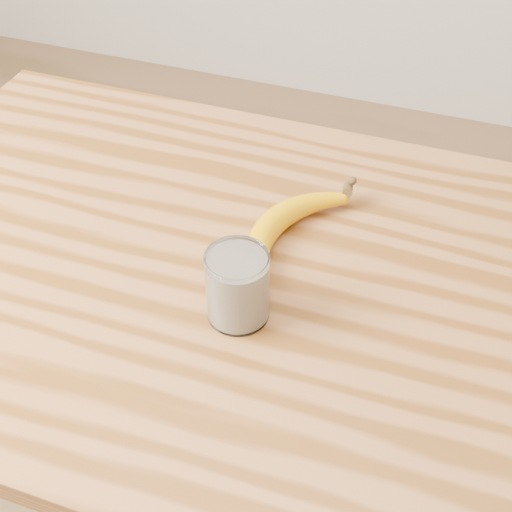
% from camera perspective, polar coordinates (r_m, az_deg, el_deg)
% --- Properties ---
extents(table, '(1.20, 0.80, 0.90)m').
position_cam_1_polar(table, '(1.12, -2.05, -5.67)').
color(table, '#A16434').
rests_on(table, ground).
extents(smoothie_glass, '(0.08, 0.08, 0.11)m').
position_cam_1_polar(smoothie_glass, '(0.93, -1.48, -2.46)').
color(smoothie_glass, white).
rests_on(smoothie_glass, table).
extents(banana, '(0.20, 0.35, 0.04)m').
position_cam_1_polar(banana, '(1.07, 1.29, 2.64)').
color(banana, '#DE9800').
rests_on(banana, table).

